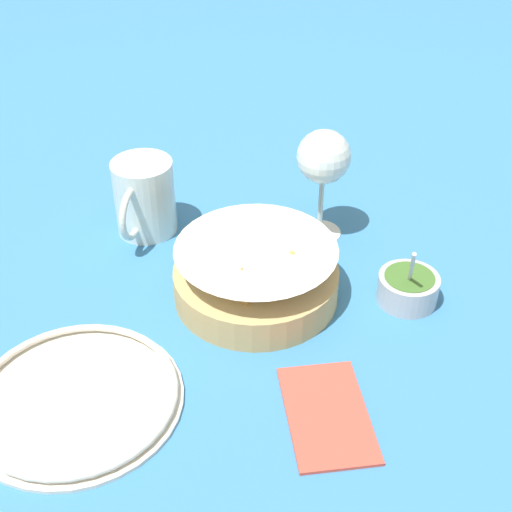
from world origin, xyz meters
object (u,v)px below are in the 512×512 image
Objects in this scene: food_basket at (256,275)px; side_plate at (76,397)px; sauce_cup at (408,287)px; wine_glass at (324,160)px; beer_mug at (144,200)px.

side_plate is at bearing -33.63° from food_basket.
sauce_cup is 0.41m from side_plate.
beer_mug is at bearing -78.06° from wine_glass.
side_plate is (0.37, -0.19, -0.11)m from wine_glass.
beer_mug is 0.55× the size of side_plate.
side_plate is at bearing 7.38° from beer_mug.
food_basket is 2.08× the size of sauce_cup.
food_basket is at bearing 60.22° from beer_mug.
wine_glass is 0.69× the size of side_plate.
beer_mug is (-0.07, -0.36, 0.03)m from sauce_cup.
beer_mug reaches higher than sauce_cup.
wine_glass is at bearing -132.61° from sauce_cup.
beer_mug is (0.05, -0.23, -0.07)m from wine_glass.
sauce_cup reaches higher than side_plate.
side_plate is (0.32, 0.04, -0.04)m from beer_mug.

